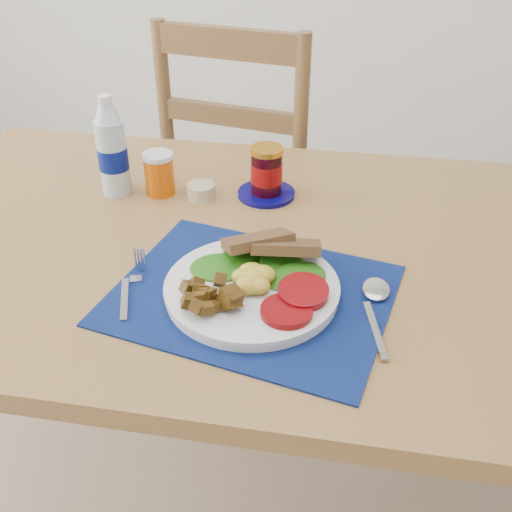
{
  "coord_description": "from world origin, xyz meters",
  "views": [
    {
      "loc": [
        0.23,
        -0.76,
        1.37
      ],
      "look_at": [
        0.09,
        0.07,
        0.8
      ],
      "focal_mm": 42.0,
      "sensor_mm": 36.0,
      "label": 1
    }
  ],
  "objects_px": {
    "juice_glass": "(159,175)",
    "water_bottle": "(112,152)",
    "chair_far": "(247,154)",
    "jam_on_saucer": "(267,175)",
    "breakfast_plate": "(248,285)"
  },
  "relations": [
    {
      "from": "water_bottle",
      "to": "juice_glass",
      "type": "relative_size",
      "value": 2.49
    },
    {
      "from": "chair_far",
      "to": "juice_glass",
      "type": "height_order",
      "value": "chair_far"
    },
    {
      "from": "chair_far",
      "to": "breakfast_plate",
      "type": "height_order",
      "value": "chair_far"
    },
    {
      "from": "chair_far",
      "to": "jam_on_saucer",
      "type": "relative_size",
      "value": 9.88
    },
    {
      "from": "chair_far",
      "to": "jam_on_saucer",
      "type": "distance_m",
      "value": 0.56
    },
    {
      "from": "chair_far",
      "to": "water_bottle",
      "type": "bearing_deg",
      "value": 81.58
    },
    {
      "from": "juice_glass",
      "to": "jam_on_saucer",
      "type": "xyz_separation_m",
      "value": [
        0.23,
        0.03,
        0.01
      ]
    },
    {
      "from": "chair_far",
      "to": "breakfast_plate",
      "type": "bearing_deg",
      "value": 111.04
    },
    {
      "from": "water_bottle",
      "to": "breakfast_plate",
      "type": "bearing_deg",
      "value": -42.28
    },
    {
      "from": "breakfast_plate",
      "to": "water_bottle",
      "type": "height_order",
      "value": "water_bottle"
    },
    {
      "from": "breakfast_plate",
      "to": "juice_glass",
      "type": "bearing_deg",
      "value": 106.97
    },
    {
      "from": "juice_glass",
      "to": "breakfast_plate",
      "type": "bearing_deg",
      "value": -52.36
    },
    {
      "from": "juice_glass",
      "to": "water_bottle",
      "type": "bearing_deg",
      "value": -171.65
    },
    {
      "from": "chair_far",
      "to": "water_bottle",
      "type": "height_order",
      "value": "chair_far"
    },
    {
      "from": "chair_far",
      "to": "breakfast_plate",
      "type": "distance_m",
      "value": 0.9
    }
  ]
}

